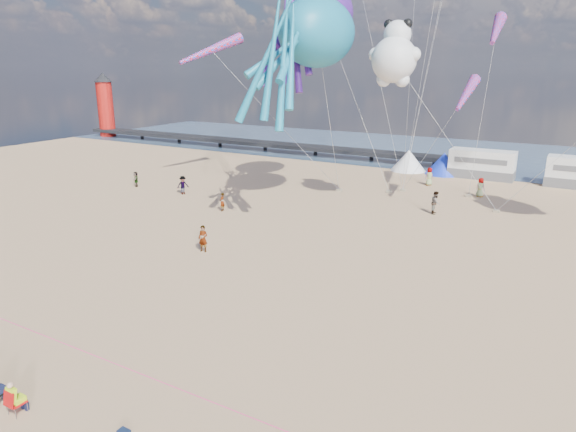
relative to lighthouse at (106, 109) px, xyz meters
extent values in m
plane|color=tan|center=(56.00, -44.00, -4.50)|extent=(120.00, 120.00, 0.00)
plane|color=#364E68|center=(56.00, 11.00, -4.48)|extent=(120.00, 120.00, 0.00)
cube|color=black|center=(28.00, 0.00, -3.50)|extent=(60.00, 3.00, 0.50)
cylinder|color=#A5140F|center=(0.00, 0.00, 0.00)|extent=(2.60, 2.60, 9.00)
cube|color=silver|center=(62.00, -4.00, -3.00)|extent=(6.60, 2.50, 3.00)
cone|color=white|center=(54.00, -4.00, -3.30)|extent=(4.00, 4.00, 2.40)
cone|color=#1933CC|center=(58.00, -4.00, -3.30)|extent=(4.00, 4.00, 2.40)
cylinder|color=#F2338C|center=(56.00, -49.00, -4.48)|extent=(34.00, 0.03, 0.03)
imported|color=tan|center=(50.64, -36.86, -3.62)|extent=(0.70, 0.51, 1.75)
imported|color=#7F6659|center=(63.47, -12.70, -3.62)|extent=(0.76, 0.65, 1.77)
imported|color=#7F6659|center=(61.37, -20.42, -3.57)|extent=(0.70, 0.97, 1.86)
imported|color=#7F6659|center=(39.12, -25.60, -3.63)|extent=(0.98, 1.05, 1.73)
imported|color=#7F6659|center=(32.90, -25.48, -3.74)|extent=(0.86, 0.91, 1.51)
imported|color=#7F6659|center=(45.81, -28.42, -3.73)|extent=(0.80, 1.49, 1.53)
imported|color=#7F6659|center=(58.12, -10.33, -3.60)|extent=(0.77, 0.78, 1.81)
cube|color=gray|center=(51.33, -17.19, -4.39)|extent=(0.50, 0.35, 0.22)
cube|color=gray|center=(55.71, -15.41, -4.39)|extent=(0.50, 0.35, 0.22)
cube|color=gray|center=(65.67, -17.54, -4.39)|extent=(0.50, 0.35, 0.22)
cube|color=gray|center=(62.60, -13.32, -4.39)|extent=(0.50, 0.35, 0.22)
cube|color=gray|center=(56.66, -14.15, -4.39)|extent=(0.50, 0.35, 0.22)
camera|label=1|loc=(71.06, -61.29, 7.10)|focal=32.00mm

